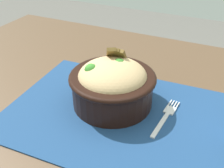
% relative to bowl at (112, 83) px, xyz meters
% --- Properties ---
extents(table, '(1.17, 0.88, 0.76)m').
position_rel_bowl_xyz_m(table, '(0.00, -0.02, -0.12)').
color(table, '#4C3826').
rests_on(table, ground_plane).
extents(placemat, '(0.48, 0.36, 0.00)m').
position_rel_bowl_xyz_m(placemat, '(0.03, -0.03, -0.05)').
color(placemat, navy).
rests_on(placemat, table).
extents(bowl, '(0.20, 0.20, 0.12)m').
position_rel_bowl_xyz_m(bowl, '(0.00, 0.00, 0.00)').
color(bowl, black).
rests_on(bowl, placemat).
extents(fork, '(0.03, 0.13, 0.00)m').
position_rel_bowl_xyz_m(fork, '(0.12, 0.00, -0.05)').
color(fork, '#BEBEBE').
rests_on(fork, placemat).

